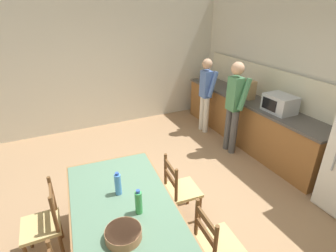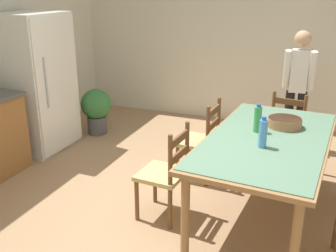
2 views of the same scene
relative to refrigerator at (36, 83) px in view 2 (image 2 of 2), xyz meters
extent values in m
plane|color=#9E7A56|center=(-1.16, -2.19, -0.88)|extent=(8.32, 8.32, 0.00)
cube|color=beige|center=(2.10, -2.19, 0.57)|extent=(0.12, 5.20, 2.90)
cube|color=silver|center=(0.00, 0.01, 0.00)|extent=(0.85, 0.68, 1.76)
cube|color=silver|center=(0.00, -0.34, 0.00)|extent=(0.81, 0.02, 1.69)
cylinder|color=#A5AAB2|center=(-0.25, -0.36, 0.09)|extent=(0.02, 0.02, 0.62)
cylinder|color=olive|center=(-1.52, -3.39, -0.51)|extent=(0.07, 0.07, 0.73)
cylinder|color=olive|center=(0.27, -3.53, -0.51)|extent=(0.07, 0.07, 0.73)
cylinder|color=olive|center=(-1.46, -2.56, -0.51)|extent=(0.07, 0.07, 0.73)
cylinder|color=olive|center=(0.33, -2.69, -0.51)|extent=(0.07, 0.07, 0.73)
cube|color=olive|center=(-0.60, -3.04, -0.13)|extent=(2.06, 1.18, 0.04)
cube|color=#567A60|center=(-0.60, -3.04, -0.10)|extent=(1.98, 1.13, 0.01)
cylinder|color=#4C8ED6|center=(-0.85, -3.02, 0.02)|extent=(0.07, 0.07, 0.24)
cylinder|color=#2D51B2|center=(-0.85, -3.02, 0.16)|extent=(0.04, 0.04, 0.03)
cylinder|color=green|center=(-0.49, -2.92, 0.02)|extent=(0.07, 0.07, 0.24)
cylinder|color=#2D51B2|center=(-0.49, -2.92, 0.16)|extent=(0.04, 0.04, 0.03)
cylinder|color=#9E6642|center=(-0.26, -3.15, -0.05)|extent=(0.32, 0.32, 0.09)
cylinder|color=#9E6642|center=(-0.26, -3.15, -0.02)|extent=(0.31, 0.31, 0.02)
cylinder|color=brown|center=(0.10, -2.07, -0.68)|extent=(0.04, 0.04, 0.41)
cylinder|color=brown|center=(-0.26, -2.05, -0.68)|extent=(0.04, 0.04, 0.41)
cylinder|color=brown|center=(0.08, -2.41, -0.68)|extent=(0.04, 0.04, 0.41)
cylinder|color=brown|center=(-0.28, -2.39, -0.68)|extent=(0.04, 0.04, 0.41)
cube|color=tan|center=(-0.09, -2.23, -0.45)|extent=(0.44, 0.42, 0.04)
cylinder|color=brown|center=(0.08, -2.41, -0.20)|extent=(0.04, 0.04, 0.46)
cylinder|color=brown|center=(-0.28, -2.39, -0.20)|extent=(0.04, 0.04, 0.46)
cube|color=brown|center=(-0.10, -2.40, -0.07)|extent=(0.36, 0.04, 0.07)
cube|color=brown|center=(-0.10, -2.40, -0.22)|extent=(0.36, 0.04, 0.07)
cylinder|color=brown|center=(0.87, -3.34, -0.68)|extent=(0.04, 0.04, 0.41)
cylinder|color=brown|center=(0.92, -2.99, -0.68)|extent=(0.04, 0.04, 0.41)
cylinder|color=brown|center=(0.53, -3.29, -0.68)|extent=(0.04, 0.04, 0.41)
cylinder|color=brown|center=(0.58, -2.94, -0.68)|extent=(0.04, 0.04, 0.41)
cube|color=tan|center=(0.73, -3.14, -0.45)|extent=(0.46, 0.48, 0.04)
cylinder|color=brown|center=(0.53, -3.29, -0.20)|extent=(0.04, 0.04, 0.46)
cylinder|color=brown|center=(0.58, -2.94, -0.20)|extent=(0.04, 0.04, 0.46)
cube|color=brown|center=(0.56, -3.12, -0.07)|extent=(0.08, 0.36, 0.07)
cube|color=brown|center=(0.56, -3.12, -0.22)|extent=(0.08, 0.36, 0.07)
cylinder|color=brown|center=(-0.79, -2.01, -0.68)|extent=(0.04, 0.04, 0.41)
cylinder|color=brown|center=(-1.15, -1.98, -0.68)|extent=(0.04, 0.04, 0.41)
cylinder|color=brown|center=(-0.82, -2.35, -0.68)|extent=(0.04, 0.04, 0.41)
cylinder|color=brown|center=(-1.17, -2.32, -0.68)|extent=(0.04, 0.04, 0.41)
cube|color=tan|center=(-0.98, -2.16, -0.45)|extent=(0.45, 0.43, 0.04)
cylinder|color=brown|center=(-0.82, -2.35, -0.20)|extent=(0.04, 0.04, 0.46)
cylinder|color=brown|center=(-1.17, -2.32, -0.20)|extent=(0.04, 0.04, 0.46)
cube|color=brown|center=(-1.00, -2.33, -0.07)|extent=(0.36, 0.05, 0.07)
cube|color=brown|center=(-1.00, -2.33, -0.22)|extent=(0.36, 0.05, 0.07)
cylinder|color=brown|center=(-0.93, -3.69, -0.68)|extent=(0.04, 0.04, 0.41)
cylinder|color=black|center=(1.25, -3.22, -0.50)|extent=(0.12, 0.12, 0.77)
cylinder|color=black|center=(1.24, -3.07, -0.50)|extent=(0.12, 0.12, 0.77)
cube|color=white|center=(1.25, -3.15, 0.16)|extent=(0.19, 0.23, 0.54)
sphere|color=tan|center=(1.25, -3.15, 0.56)|extent=(0.20, 0.20, 0.20)
cylinder|color=white|center=(1.20, -3.30, 0.18)|extent=(0.21, 0.10, 0.52)
cylinder|color=white|center=(1.18, -3.00, 0.18)|extent=(0.21, 0.10, 0.52)
cylinder|color=#4C4C51|center=(0.70, -0.43, -0.75)|extent=(0.28, 0.28, 0.26)
sphere|color=#337038|center=(0.70, -0.43, -0.43)|extent=(0.44, 0.44, 0.44)
camera|label=1|loc=(1.40, -3.50, 1.76)|focal=28.00mm
camera|label=2|loc=(-3.99, -3.42, 1.19)|focal=42.00mm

